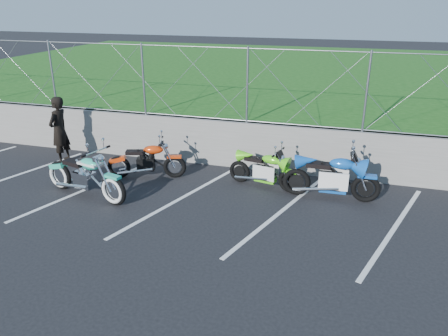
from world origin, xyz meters
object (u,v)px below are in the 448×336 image
(cruiser_turquoise, at_px, (86,177))
(naked_orange, at_px, (148,162))
(sportbike_green, at_px, (265,171))
(sportbike_blue, at_px, (332,179))
(person_standing, at_px, (59,130))

(cruiser_turquoise, distance_m, naked_orange, 1.73)
(cruiser_turquoise, height_order, sportbike_green, cruiser_turquoise)
(naked_orange, xyz_separation_m, sportbike_green, (3.07, 0.28, -0.01))
(naked_orange, distance_m, sportbike_green, 3.08)
(sportbike_green, xyz_separation_m, sportbike_blue, (1.65, -0.20, 0.08))
(person_standing, bearing_deg, sportbike_blue, 87.10)
(cruiser_turquoise, height_order, naked_orange, cruiser_turquoise)
(sportbike_green, height_order, sportbike_blue, sportbike_blue)
(cruiser_turquoise, distance_m, sportbike_blue, 5.80)
(sportbike_green, height_order, person_standing, person_standing)
(cruiser_turquoise, bearing_deg, naked_orange, 73.89)
(naked_orange, xyz_separation_m, person_standing, (-2.90, 0.37, 0.52))
(naked_orange, bearing_deg, cruiser_turquoise, -137.19)
(cruiser_turquoise, xyz_separation_m, person_standing, (-2.04, 1.87, 0.46))
(cruiser_turquoise, xyz_separation_m, sportbike_green, (3.93, 1.78, -0.07))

